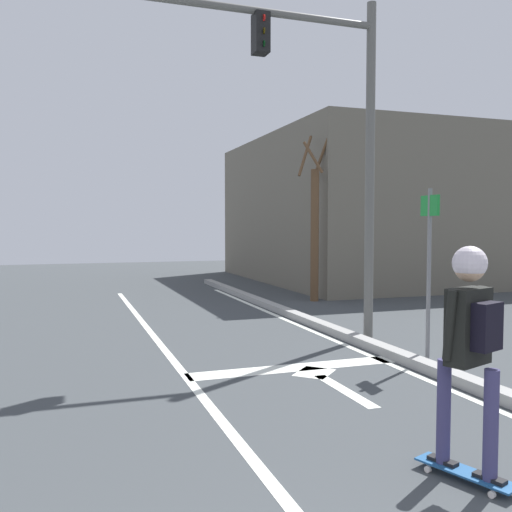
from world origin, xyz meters
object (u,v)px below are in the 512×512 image
Objects in this scene: skateboard at (465,473)px; roadside_tree at (314,227)px; skater at (470,328)px; street_sign_post at (429,250)px; traffic_signal_mast at (328,114)px.

roadside_tree reaches higher than skateboard.
street_sign_post is (2.10, 3.37, 0.43)m from skater.
skateboard is 1.14m from skater.
traffic_signal_mast is at bearing -112.68° from roadside_tree.
street_sign_post is at bearing 57.99° from skater.
skateboard is 10.49m from roadside_tree.
traffic_signal_mast is 5.44m from roadside_tree.
skater is at bearing -104.40° from traffic_signal_mast.
skateboard is 0.47× the size of skater.
roadside_tree is (1.96, 4.69, -1.93)m from traffic_signal_mast.
skater is 3.99m from street_sign_post.
skater is at bearing -108.47° from roadside_tree.
traffic_signal_mast reaches higher than street_sign_post.
street_sign_post is at bearing -65.56° from traffic_signal_mast.
skateboard is at bearing -108.52° from roadside_tree.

